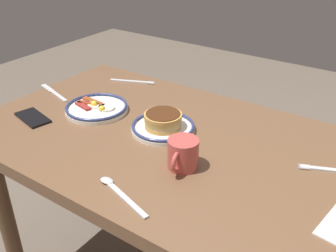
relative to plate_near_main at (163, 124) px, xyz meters
name	(u,v)px	position (x,y,z in m)	size (l,w,h in m)	color
dining_table	(175,164)	(-0.07, 0.03, -0.12)	(1.35, 0.78, 0.73)	brown
plate_near_main	(163,124)	(0.00, 0.00, 0.00)	(0.21, 0.21, 0.06)	white
plate_center_pancakes	(97,108)	(0.28, 0.02, -0.01)	(0.23, 0.23, 0.04)	white
coffee_mug	(183,154)	(-0.17, 0.14, 0.02)	(0.09, 0.12, 0.09)	#BF4C47
cell_phone	(33,118)	(0.42, 0.19, -0.02)	(0.14, 0.07, 0.01)	black
fork_near	(133,82)	(0.35, -0.27, -0.02)	(0.19, 0.09, 0.01)	silver
fork_far	(334,170)	(-0.52, -0.08, -0.02)	(0.19, 0.09, 0.01)	silver
butter_knife	(54,93)	(0.53, 0.00, -0.02)	(0.21, 0.08, 0.01)	silver
tea_spoon	(117,191)	(-0.09, 0.33, -0.02)	(0.19, 0.07, 0.01)	silver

